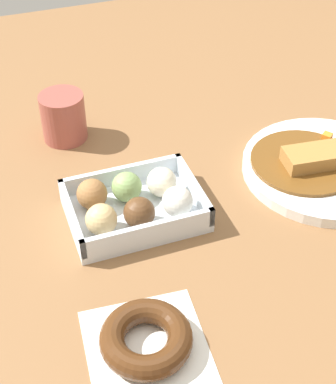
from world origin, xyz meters
name	(u,v)px	position (x,y,z in m)	size (l,w,h in m)	color
ground_plane	(238,198)	(0.00, 0.00, 0.00)	(1.60, 1.60, 0.00)	brown
curry_plate	(324,165)	(-0.16, -0.01, 0.01)	(0.26, 0.26, 0.07)	white
donut_box	(134,204)	(0.16, -0.01, 0.02)	(0.19, 0.14, 0.06)	silver
chocolate_ring_donut	(146,339)	(0.22, 0.21, 0.02)	(0.15, 0.15, 0.03)	white
coffee_mug	(63,117)	(0.21, -0.25, 0.04)	(0.08, 0.08, 0.08)	#9E4C42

